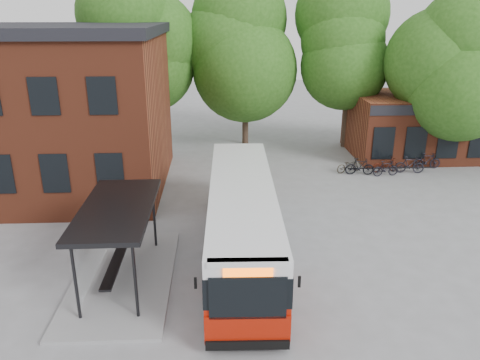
{
  "coord_description": "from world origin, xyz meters",
  "views": [
    {
      "loc": [
        -1.02,
        -15.85,
        9.16
      ],
      "look_at": [
        -0.04,
        3.82,
        2.0
      ],
      "focal_mm": 35.0,
      "sensor_mm": 36.0,
      "label": 1
    }
  ],
  "objects_px": {
    "bicycle_1": "(360,167)",
    "bicycle_3": "(386,168)",
    "bus_shelter": "(120,244)",
    "bicycle_0": "(349,165)",
    "bicycle_7": "(427,161)",
    "bicycle_5": "(410,165)",
    "city_bus": "(242,220)",
    "bicycle_4": "(385,165)"
  },
  "relations": [
    {
      "from": "city_bus",
      "to": "bicycle_5",
      "type": "xyz_separation_m",
      "value": [
        10.52,
        9.44,
        -0.98
      ]
    },
    {
      "from": "bicycle_1",
      "to": "city_bus",
      "type": "bearing_deg",
      "value": 146.57
    },
    {
      "from": "bicycle_1",
      "to": "bicycle_0",
      "type": "bearing_deg",
      "value": 52.29
    },
    {
      "from": "bicycle_3",
      "to": "bicycle_4",
      "type": "bearing_deg",
      "value": -24.91
    },
    {
      "from": "bicycle_0",
      "to": "bicycle_1",
      "type": "relative_size",
      "value": 1.01
    },
    {
      "from": "city_bus",
      "to": "bicycle_4",
      "type": "bearing_deg",
      "value": 48.23
    },
    {
      "from": "bicycle_4",
      "to": "bicycle_3",
      "type": "bearing_deg",
      "value": 150.62
    },
    {
      "from": "bus_shelter",
      "to": "bicycle_4",
      "type": "distance_m",
      "value": 17.71
    },
    {
      "from": "bicycle_3",
      "to": "bicycle_4",
      "type": "distance_m",
      "value": 0.82
    },
    {
      "from": "bus_shelter",
      "to": "bicycle_0",
      "type": "relative_size",
      "value": 4.09
    },
    {
      "from": "bus_shelter",
      "to": "bicycle_3",
      "type": "xyz_separation_m",
      "value": [
        13.29,
        10.58,
        -0.98
      ]
    },
    {
      "from": "city_bus",
      "to": "bicycle_3",
      "type": "height_order",
      "value": "city_bus"
    },
    {
      "from": "bicycle_4",
      "to": "bicycle_7",
      "type": "height_order",
      "value": "bicycle_7"
    },
    {
      "from": "bus_shelter",
      "to": "city_bus",
      "type": "height_order",
      "value": "city_bus"
    },
    {
      "from": "city_bus",
      "to": "bicycle_7",
      "type": "height_order",
      "value": "city_bus"
    },
    {
      "from": "bus_shelter",
      "to": "bicycle_0",
      "type": "height_order",
      "value": "bus_shelter"
    },
    {
      "from": "bus_shelter",
      "to": "bicycle_0",
      "type": "bearing_deg",
      "value": 45.04
    },
    {
      "from": "bus_shelter",
      "to": "bicycle_5",
      "type": "bearing_deg",
      "value": 36.6
    },
    {
      "from": "bicycle_5",
      "to": "bicycle_7",
      "type": "relative_size",
      "value": 1.0
    },
    {
      "from": "bus_shelter",
      "to": "bicycle_3",
      "type": "bearing_deg",
      "value": 38.53
    },
    {
      "from": "bicycle_4",
      "to": "bicycle_5",
      "type": "height_order",
      "value": "bicycle_5"
    },
    {
      "from": "bus_shelter",
      "to": "bicycle_7",
      "type": "xyz_separation_m",
      "value": [
        16.27,
        11.8,
        -0.94
      ]
    },
    {
      "from": "bicycle_3",
      "to": "bicycle_5",
      "type": "bearing_deg",
      "value": -80.75
    },
    {
      "from": "bus_shelter",
      "to": "bicycle_1",
      "type": "relative_size",
      "value": 4.15
    },
    {
      "from": "bicycle_3",
      "to": "bicycle_7",
      "type": "height_order",
      "value": "bicycle_7"
    },
    {
      "from": "city_bus",
      "to": "bicycle_1",
      "type": "distance_m",
      "value": 11.93
    },
    {
      "from": "city_bus",
      "to": "bicycle_0",
      "type": "xyz_separation_m",
      "value": [
        6.96,
        9.72,
        -1.04
      ]
    },
    {
      "from": "bicycle_7",
      "to": "bicycle_4",
      "type": "bearing_deg",
      "value": 97.4
    },
    {
      "from": "bicycle_0",
      "to": "bicycle_5",
      "type": "height_order",
      "value": "bicycle_5"
    },
    {
      "from": "city_bus",
      "to": "bicycle_1",
      "type": "relative_size",
      "value": 6.95
    },
    {
      "from": "bicycle_1",
      "to": "bicycle_3",
      "type": "distance_m",
      "value": 1.5
    },
    {
      "from": "bicycle_3",
      "to": "bicycle_5",
      "type": "xyz_separation_m",
      "value": [
        1.61,
        0.48,
        0.04
      ]
    },
    {
      "from": "bus_shelter",
      "to": "bicycle_0",
      "type": "xyz_separation_m",
      "value": [
        11.33,
        11.35,
        -1.0
      ]
    },
    {
      "from": "bus_shelter",
      "to": "bicycle_3",
      "type": "distance_m",
      "value": 17.02
    },
    {
      "from": "bicycle_0",
      "to": "bicycle_7",
      "type": "height_order",
      "value": "bicycle_7"
    },
    {
      "from": "bicycle_1",
      "to": "bicycle_3",
      "type": "xyz_separation_m",
      "value": [
        1.47,
        -0.31,
        -0.04
      ]
    },
    {
      "from": "bicycle_4",
      "to": "bicycle_0",
      "type": "bearing_deg",
      "value": 78.53
    },
    {
      "from": "bicycle_0",
      "to": "city_bus",
      "type": "bearing_deg",
      "value": 124.08
    },
    {
      "from": "bicycle_3",
      "to": "bicycle_7",
      "type": "xyz_separation_m",
      "value": [
        2.98,
        1.21,
        0.04
      ]
    },
    {
      "from": "bicycle_0",
      "to": "bicycle_5",
      "type": "distance_m",
      "value": 3.58
    },
    {
      "from": "city_bus",
      "to": "bicycle_7",
      "type": "distance_m",
      "value": 15.68
    },
    {
      "from": "bicycle_3",
      "to": "city_bus",
      "type": "bearing_deg",
      "value": 127.64
    }
  ]
}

